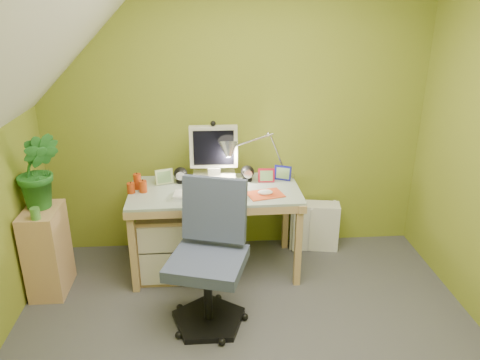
{
  "coord_description": "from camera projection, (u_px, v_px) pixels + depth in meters",
  "views": [
    {
      "loc": [
        -0.23,
        -2.2,
        2.12
      ],
      "look_at": [
        0.0,
        1.0,
        0.85
      ],
      "focal_mm": 35.0,
      "sensor_mm": 36.0,
      "label": 1
    }
  ],
  "objects": [
    {
      "name": "slope_ceiling",
      "position": [
        33.0,
        60.0,
        2.08
      ],
      "size": [
        1.1,
        3.2,
        1.1
      ],
      "primitive_type": "cube",
      "color": "white",
      "rests_on": "wall_left"
    },
    {
      "name": "wall_back",
      "position": [
        235.0,
        114.0,
        3.87
      ],
      "size": [
        3.2,
        0.01,
        2.4
      ],
      "primitive_type": "cube",
      "color": "olive",
      "rests_on": "floor"
    },
    {
      "name": "mousepad",
      "position": [
        265.0,
        194.0,
        3.55
      ],
      "size": [
        0.3,
        0.25,
        0.01
      ],
      "primitive_type": "cube",
      "rotation": [
        0.0,
        0.0,
        0.25
      ],
      "color": "#D24920",
      "rests_on": "desk"
    },
    {
      "name": "green_cup",
      "position": [
        35.0,
        214.0,
        3.22
      ],
      "size": [
        0.07,
        0.07,
        0.08
      ],
      "primitive_type": "cylinder",
      "rotation": [
        0.0,
        0.0,
        -0.05
      ],
      "color": "#4F953E",
      "rests_on": "side_ledge"
    },
    {
      "name": "keyboard",
      "position": [
        205.0,
        195.0,
        3.51
      ],
      "size": [
        0.48,
        0.2,
        0.02
      ],
      "primitive_type": "cube",
      "rotation": [
        0.0,
        0.0,
        -0.11
      ],
      "color": "silver",
      "rests_on": "desk"
    },
    {
      "name": "amber_tumbler",
      "position": [
        238.0,
        187.0,
        3.58
      ],
      "size": [
        0.07,
        0.07,
        0.08
      ],
      "primitive_type": "cylinder",
      "rotation": [
        0.0,
        0.0,
        0.02
      ],
      "color": "maroon",
      "rests_on": "desk"
    },
    {
      "name": "photo_frame_green",
      "position": [
        164.0,
        177.0,
        3.73
      ],
      "size": [
        0.14,
        0.06,
        0.12
      ],
      "primitive_type": "cube",
      "rotation": [
        0.0,
        0.0,
        0.33
      ],
      "color": "#B2C789",
      "rests_on": "desk"
    },
    {
      "name": "mouse",
      "position": [
        265.0,
        192.0,
        3.54
      ],
      "size": [
        0.12,
        0.08,
        0.04
      ],
      "primitive_type": "ellipsoid",
      "rotation": [
        0.0,
        0.0,
        -0.11
      ],
      "color": "white",
      "rests_on": "mousepad"
    },
    {
      "name": "desk_lamp",
      "position": [
        270.0,
        145.0,
        3.74
      ],
      "size": [
        0.56,
        0.25,
        0.59
      ],
      "primitive_type": null,
      "rotation": [
        0.0,
        0.0,
        -0.03
      ],
      "color": "silver",
      "rests_on": "desk"
    },
    {
      "name": "potted_plant",
      "position": [
        39.0,
        171.0,
        3.31
      ],
      "size": [
        0.34,
        0.29,
        0.57
      ],
      "primitive_type": "imported",
      "rotation": [
        0.0,
        0.0,
        0.13
      ],
      "color": "#246E27",
      "rests_on": "side_ledge"
    },
    {
      "name": "photo_frame_blue",
      "position": [
        283.0,
        173.0,
        3.82
      ],
      "size": [
        0.14,
        0.07,
        0.12
      ],
      "primitive_type": "cube",
      "rotation": [
        0.0,
        0.0,
        -0.4
      ],
      "color": "navy",
      "rests_on": "desk"
    },
    {
      "name": "candle_cluster",
      "position": [
        137.0,
        183.0,
        3.6
      ],
      "size": [
        0.18,
        0.16,
        0.12
      ],
      "primitive_type": null,
      "rotation": [
        0.0,
        0.0,
        0.13
      ],
      "color": "#AC370E",
      "rests_on": "desk"
    },
    {
      "name": "radiator",
      "position": [
        314.0,
        226.0,
        4.16
      ],
      "size": [
        0.45,
        0.24,
        0.42
      ],
      "primitive_type": "cube",
      "rotation": [
        0.0,
        0.0,
        -0.17
      ],
      "color": "white",
      "rests_on": "floor"
    },
    {
      "name": "photo_frame_red",
      "position": [
        266.0,
        175.0,
        3.77
      ],
      "size": [
        0.13,
        0.02,
        0.11
      ],
      "primitive_type": "cube",
      "rotation": [
        0.0,
        0.0,
        -0.04
      ],
      "color": "#AF1226",
      "rests_on": "desk"
    },
    {
      "name": "task_chair",
      "position": [
        207.0,
        261.0,
        3.07
      ],
      "size": [
        0.68,
        0.68,
        0.99
      ],
      "primitive_type": null,
      "rotation": [
        0.0,
        0.0,
        -0.3
      ],
      "color": "#3E4866",
      "rests_on": "floor"
    },
    {
      "name": "speaker_left",
      "position": [
        181.0,
        175.0,
        3.76
      ],
      "size": [
        0.12,
        0.12,
        0.13
      ],
      "primitive_type": null,
      "rotation": [
        0.0,
        0.0,
        0.13
      ],
      "color": "black",
      "rests_on": "desk"
    },
    {
      "name": "monitor",
      "position": [
        214.0,
        148.0,
        3.72
      ],
      "size": [
        0.41,
        0.24,
        0.56
      ],
      "primitive_type": null,
      "rotation": [
        0.0,
        0.0,
        -0.01
      ],
      "color": "beige",
      "rests_on": "desk"
    },
    {
      "name": "speaker_right",
      "position": [
        247.0,
        173.0,
        3.8
      ],
      "size": [
        0.12,
        0.12,
        0.13
      ],
      "primitive_type": null,
      "rotation": [
        0.0,
        0.0,
        -0.07
      ],
      "color": "black",
      "rests_on": "desk"
    },
    {
      "name": "desk",
      "position": [
        216.0,
        229.0,
        3.78
      ],
      "size": [
        1.33,
        0.68,
        0.71
      ],
      "primitive_type": null,
      "rotation": [
        0.0,
        0.0,
        0.02
      ],
      "color": "tan",
      "rests_on": "floor"
    },
    {
      "name": "side_ledge",
      "position": [
        47.0,
        251.0,
        3.5
      ],
      "size": [
        0.25,
        0.39,
        0.68
      ],
      "primitive_type": "cube",
      "color": "tan",
      "rests_on": "floor"
    }
  ]
}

